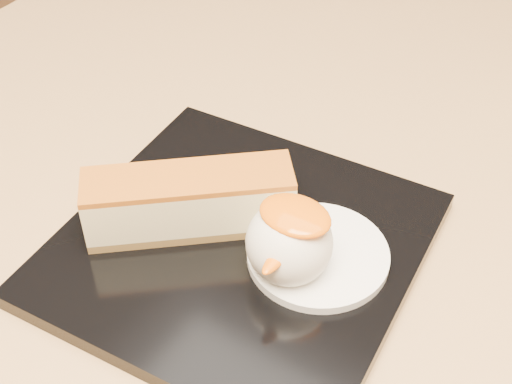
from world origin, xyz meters
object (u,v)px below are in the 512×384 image
Objects in this scene: cheesecake at (189,201)px; ice_cream_scoop at (289,243)px; dessert_plate at (239,247)px; table at (313,312)px.

cheesecake is 2.36× the size of ice_cream_scoop.
ice_cream_scoop is at bearing -40.65° from cheesecake.
cheesecake is at bearing 180.00° from ice_cream_scoop.
ice_cream_scoop is at bearing -7.13° from dessert_plate.
cheesecake is at bearing -115.16° from table.
dessert_plate is 0.04m from cheesecake.
dessert_plate is 1.76× the size of cheesecake.
ice_cream_scoop is (0.03, -0.10, 0.19)m from table.
cheesecake is (-0.05, -0.10, 0.19)m from table.
dessert_plate reaches higher than table.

